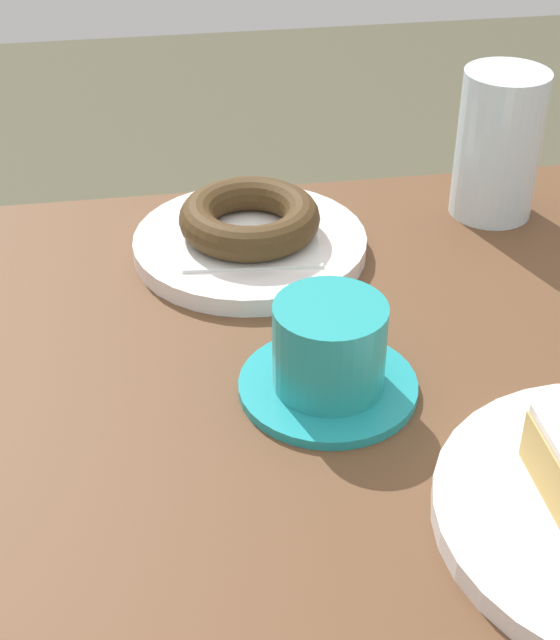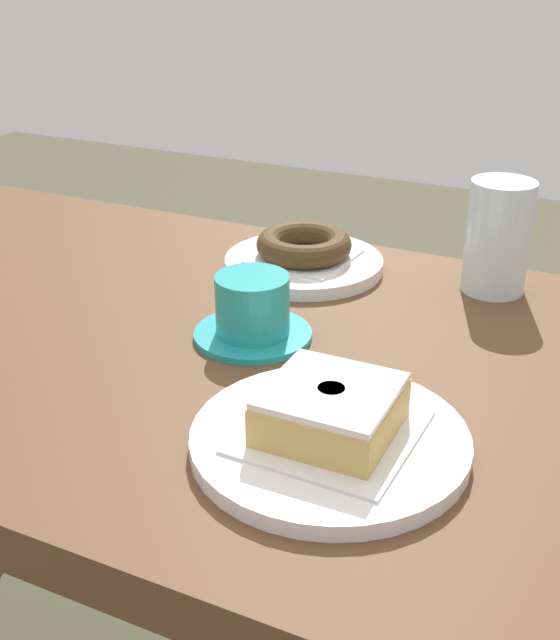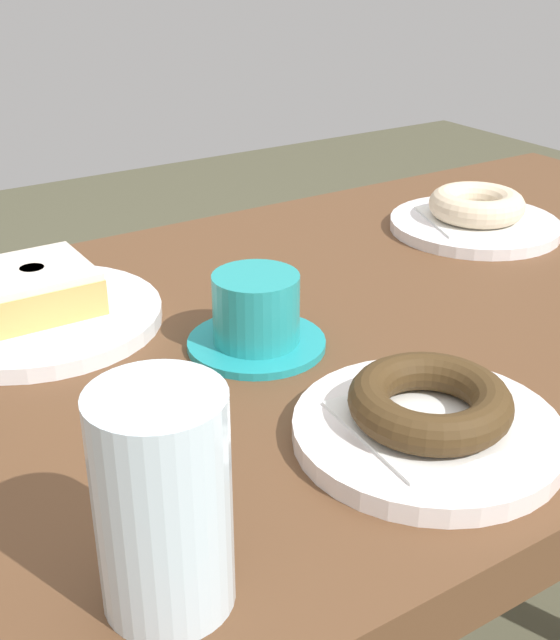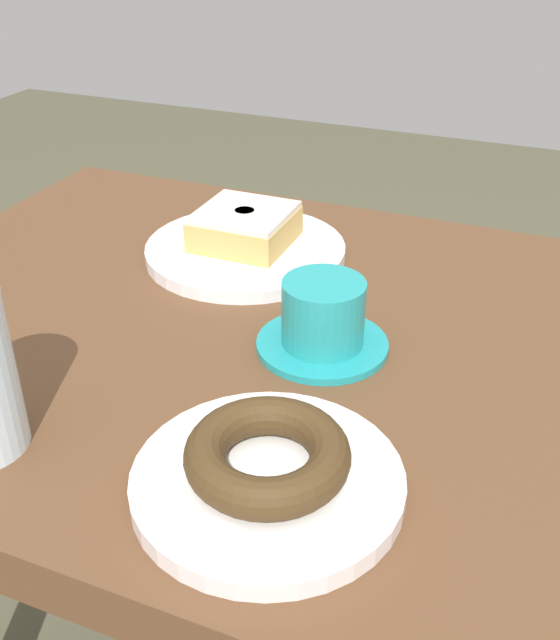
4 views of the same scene
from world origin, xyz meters
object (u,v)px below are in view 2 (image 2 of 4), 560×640
donut_chocolate_ring (304,244)px  donut_glazed_square (331,409)px  plate_glazed_square (330,441)px  water_glass (498,237)px  coffee_cup (252,310)px  plate_chocolate_ring (304,264)px

donut_chocolate_ring → donut_glazed_square: size_ratio=1.16×
plate_glazed_square → water_glass: (0.05, 0.39, 0.06)m
donut_chocolate_ring → donut_glazed_square: bearing=-62.9°
donut_glazed_square → coffee_cup: 0.21m
plate_chocolate_ring → water_glass: bearing=9.6°
donut_glazed_square → water_glass: 0.39m
coffee_cup → donut_chocolate_ring: bearing=98.2°
donut_glazed_square → coffee_cup: coffee_cup is taller
donut_chocolate_ring → coffee_cup: size_ratio=0.95×
water_glass → coffee_cup: 0.31m
donut_glazed_square → water_glass: bearing=82.5°
donut_chocolate_ring → plate_glazed_square: bearing=-62.9°
donut_chocolate_ring → coffee_cup: 0.20m
plate_chocolate_ring → plate_glazed_square: size_ratio=0.86×
plate_chocolate_ring → water_glass: water_glass is taller
plate_chocolate_ring → water_glass: (0.23, 0.04, 0.06)m
plate_chocolate_ring → coffee_cup: coffee_cup is taller
donut_glazed_square → water_glass: (0.05, 0.39, 0.03)m
water_glass → plate_chocolate_ring: bearing=-170.4°
plate_chocolate_ring → water_glass: size_ratio=1.50×
plate_glazed_square → coffee_cup: coffee_cup is taller
donut_chocolate_ring → coffee_cup: coffee_cup is taller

